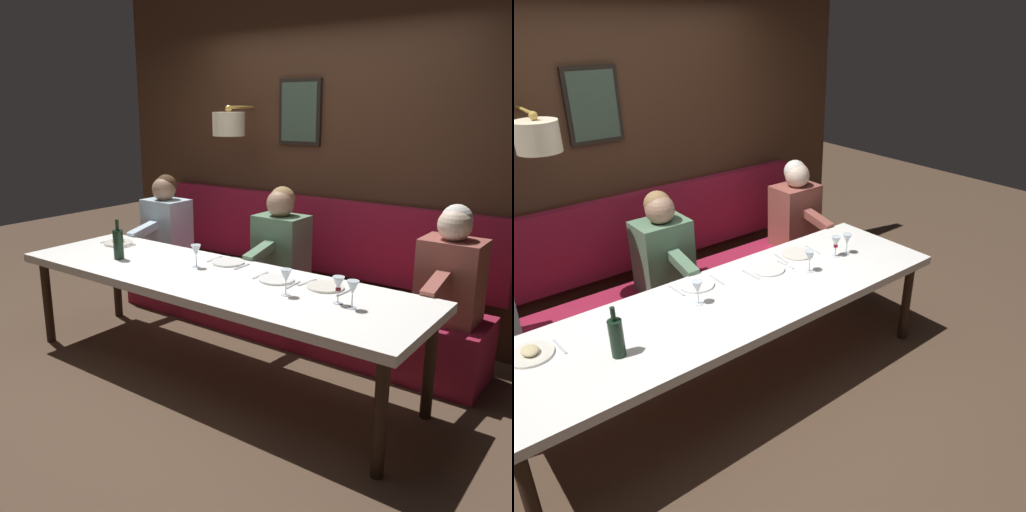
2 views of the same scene
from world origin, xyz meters
TOP-DOWN VIEW (x-y plane):
  - ground_plane at (0.00, 0.00)m, footprint 12.00×12.00m
  - dining_table at (0.00, 0.00)m, footprint 0.90×3.06m
  - banquette_bench at (0.89, 0.00)m, footprint 0.52×3.26m
  - back_wall_panel at (1.46, 0.01)m, footprint 0.59×4.46m
  - diner_nearest at (0.88, -1.35)m, footprint 0.60×0.40m
  - diner_near at (0.88, 0.02)m, footprint 0.60×0.40m
  - diner_middle at (0.88, 1.32)m, footprint 0.60×0.40m
  - place_setting_0 at (0.20, 1.19)m, footprint 0.24×0.32m
  - place_setting_1 at (0.23, -0.77)m, footprint 0.24×0.32m
  - place_setting_2 at (0.17, -0.43)m, footprint 0.24×0.31m
  - place_setting_3 at (0.30, 0.08)m, footprint 0.24×0.31m
  - wine_glass_0 at (-0.00, -1.07)m, footprint 0.07×0.07m
  - wine_glass_1 at (-0.04, -0.64)m, footprint 0.07×0.07m
  - wine_glass_2 at (0.02, -0.97)m, footprint 0.07×0.07m
  - wine_glass_3 at (0.09, 0.20)m, footprint 0.07×0.07m
  - wine_bottle at (-0.10, 0.82)m, footprint 0.08×0.08m

SIDE VIEW (x-z plane):
  - ground_plane at x=0.00m, z-range 0.00..0.00m
  - banquette_bench at x=0.89m, z-range 0.00..0.45m
  - dining_table at x=0.00m, z-range 0.31..1.05m
  - place_setting_1 at x=0.23m, z-range 0.74..0.75m
  - place_setting_2 at x=0.17m, z-range 0.74..0.75m
  - place_setting_3 at x=0.30m, z-range 0.74..0.75m
  - place_setting_0 at x=0.20m, z-range 0.73..0.78m
  - diner_nearest at x=0.88m, z-range 0.42..1.21m
  - diner_near at x=0.88m, z-range 0.42..1.21m
  - diner_middle at x=0.88m, z-range 0.42..1.21m
  - wine_glass_2 at x=0.02m, z-range 0.77..0.94m
  - wine_bottle at x=-0.10m, z-range 0.71..1.01m
  - wine_glass_0 at x=0.00m, z-range 0.77..0.94m
  - wine_glass_1 at x=-0.04m, z-range 0.77..0.94m
  - wine_glass_3 at x=0.09m, z-range 0.77..0.94m
  - back_wall_panel at x=1.46m, z-range -0.09..2.81m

